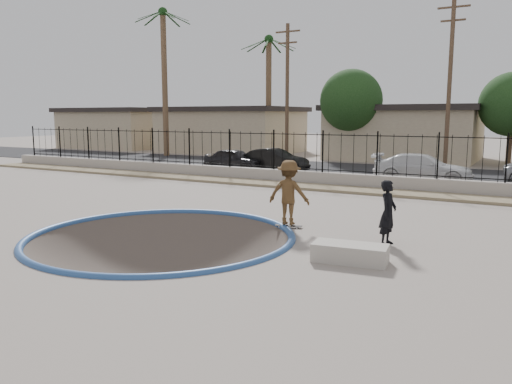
{
  "coord_description": "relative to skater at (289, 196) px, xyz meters",
  "views": [
    {
      "loc": [
        8.4,
        -10.95,
        3.15
      ],
      "look_at": [
        1.16,
        2.0,
        0.88
      ],
      "focal_mm": 35.0,
      "sensor_mm": 36.0,
      "label": 1
    }
  ],
  "objects": [
    {
      "name": "ground",
      "position": [
        -2.45,
        10.4,
        -2.01
      ],
      "size": [
        120.0,
        120.0,
        2.2
      ],
      "primitive_type": "cube",
      "color": "gray",
      "rests_on": "ground"
    },
    {
      "name": "bowl_pit",
      "position": [
        -2.45,
        -2.6,
        -0.91
      ],
      "size": [
        6.84,
        6.84,
        1.8
      ],
      "primitive_type": null,
      "color": "#4E443B",
      "rests_on": "ground"
    },
    {
      "name": "coping_ring",
      "position": [
        -2.45,
        -2.6,
        -0.91
      ],
      "size": [
        7.04,
        7.04,
        0.2
      ],
      "primitive_type": "torus",
      "color": "#2B518E",
      "rests_on": "ground"
    },
    {
      "name": "rock_strip",
      "position": [
        -2.45,
        7.6,
        -0.86
      ],
      "size": [
        42.0,
        1.6,
        0.11
      ],
      "primitive_type": "cube",
      "color": "#998864",
      "rests_on": "ground"
    },
    {
      "name": "retaining_wall",
      "position": [
        -2.45,
        8.7,
        -0.61
      ],
      "size": [
        42.0,
        0.45,
        0.6
      ],
      "primitive_type": "cube",
      "color": "gray",
      "rests_on": "ground"
    },
    {
      "name": "fence",
      "position": [
        -2.45,
        8.7,
        0.59
      ],
      "size": [
        40.0,
        0.04,
        1.8
      ],
      "color": "black",
      "rests_on": "retaining_wall"
    },
    {
      "name": "street",
      "position": [
        -2.45,
        15.4,
        -0.89
      ],
      "size": [
        90.0,
        8.0,
        0.04
      ],
      "primitive_type": "cube",
      "color": "black",
      "rests_on": "ground"
    },
    {
      "name": "house_west_far",
      "position": [
        -30.45,
        24.9,
        1.06
      ],
      "size": [
        10.6,
        8.6,
        3.9
      ],
      "color": "tan",
      "rests_on": "ground"
    },
    {
      "name": "house_west",
      "position": [
        -17.45,
        24.9,
        1.06
      ],
      "size": [
        11.6,
        8.6,
        3.9
      ],
      "color": "tan",
      "rests_on": "ground"
    },
    {
      "name": "house_center",
      "position": [
        -2.45,
        24.9,
        1.06
      ],
      "size": [
        10.6,
        8.6,
        3.9
      ],
      "color": "tan",
      "rests_on": "ground"
    },
    {
      "name": "palm_left",
      "position": [
        -19.45,
        18.4,
        7.04
      ],
      "size": [
        2.3,
        2.3,
        11.3
      ],
      "color": "brown",
      "rests_on": "ground"
    },
    {
      "name": "palm_mid",
      "position": [
        -12.45,
        22.4,
        5.78
      ],
      "size": [
        2.3,
        2.3,
        9.3
      ],
      "color": "brown",
      "rests_on": "ground"
    },
    {
      "name": "utility_pole_left",
      "position": [
        -8.45,
        17.4,
        3.79
      ],
      "size": [
        1.7,
        0.24,
        9.0
      ],
      "color": "#473323",
      "rests_on": "ground"
    },
    {
      "name": "utility_pole_mid",
      "position": [
        1.55,
        17.4,
        4.04
      ],
      "size": [
        1.7,
        0.24,
        9.5
      ],
      "color": "#473323",
      "rests_on": "ground"
    },
    {
      "name": "street_tree_left",
      "position": [
        -5.45,
        21.4,
        3.28
      ],
      "size": [
        4.32,
        4.32,
        6.36
      ],
      "color": "#473323",
      "rests_on": "ground"
    },
    {
      "name": "street_tree_mid",
      "position": [
        4.55,
        22.4,
        2.93
      ],
      "size": [
        3.96,
        3.96,
        5.83
      ],
      "color": "#473323",
      "rests_on": "ground"
    },
    {
      "name": "skater",
      "position": [
        0.0,
        0.0,
        0.0
      ],
      "size": [
        1.26,
        0.83,
        1.82
      ],
      "primitive_type": "imported",
      "rotation": [
        0.0,
        0.0,
        3.27
      ],
      "color": "brown",
      "rests_on": "ground"
    },
    {
      "name": "skateboard",
      "position": [
        0.0,
        0.0,
        -0.86
      ],
      "size": [
        0.79,
        0.36,
        0.07
      ],
      "rotation": [
        0.0,
        0.0,
        0.23
      ],
      "color": "black",
      "rests_on": "ground"
    },
    {
      "name": "videographer",
      "position": [
        2.93,
        -0.52,
        -0.11
      ],
      "size": [
        0.43,
        0.61,
        1.6
      ],
      "primitive_type": "imported",
      "rotation": [
        0.0,
        0.0,
        1.49
      ],
      "color": "black",
      "rests_on": "ground"
    },
    {
      "name": "concrete_ledge",
      "position": [
        2.62,
        -2.4,
        -0.71
      ],
      "size": [
        1.68,
        0.89,
        0.4
      ],
      "primitive_type": "cube",
      "rotation": [
        0.0,
        0.0,
        0.13
      ],
      "color": "#AFA79B",
      "rests_on": "ground"
    },
    {
      "name": "car_a",
      "position": [
        -9.03,
        11.8,
        -0.25
      ],
      "size": [
        3.71,
        1.52,
        1.26
      ],
      "primitive_type": "imported",
      "rotation": [
        0.0,
        0.0,
        1.56
      ],
      "color": "black",
      "rests_on": "street"
    },
    {
      "name": "car_b",
      "position": [
        -6.74,
        12.26,
        -0.23
      ],
      "size": [
        4.03,
        1.74,
        1.29
      ],
      "primitive_type": "imported",
      "rotation": [
        0.0,
        0.0,
        1.47
      ],
      "color": "black",
      "rests_on": "street"
    },
    {
      "name": "car_c",
      "position": [
        1.38,
        11.8,
        -0.21
      ],
      "size": [
        4.68,
        2.12,
        1.33
      ],
      "primitive_type": "imported",
      "rotation": [
        0.0,
        0.0,
        1.63
      ],
      "color": "silver",
      "rests_on": "street"
    }
  ]
}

